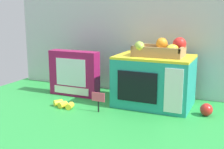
{
  "coord_description": "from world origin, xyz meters",
  "views": [
    {
      "loc": [
        0.61,
        -1.46,
        0.5
      ],
      "look_at": [
        -0.05,
        0.02,
        0.15
      ],
      "focal_mm": 47.76,
      "sensor_mm": 36.0,
      "label": 1
    }
  ],
  "objects": [
    {
      "name": "display_back_panel",
      "position": [
        0.0,
        0.24,
        0.35
      ],
      "size": [
        1.61,
        0.03,
        0.71
      ],
      "primitive_type": "cube",
      "color": "#B7BABF",
      "rests_on": "ground"
    },
    {
      "name": "food_groups_crate",
      "position": [
        0.22,
        0.03,
        0.3
      ],
      "size": [
        0.26,
        0.18,
        0.1
      ],
      "color": "#A37F51",
      "rests_on": "toy_microwave"
    },
    {
      "name": "toy_microwave",
      "position": [
        0.19,
        0.02,
        0.13
      ],
      "size": [
        0.39,
        0.28,
        0.27
      ],
      "color": "teal",
      "rests_on": "ground"
    },
    {
      "name": "ground_plane",
      "position": [
        0.0,
        0.0,
        0.0
      ],
      "size": [
        1.7,
        1.7,
        0.0
      ],
      "primitive_type": "plane",
      "color": "green",
      "rests_on": "ground"
    },
    {
      "name": "price_sign",
      "position": [
        -0.03,
        -0.2,
        0.07
      ],
      "size": [
        0.07,
        0.01,
        0.1
      ],
      "color": "black",
      "rests_on": "ground"
    },
    {
      "name": "cookie_set_box",
      "position": [
        -0.29,
        0.01,
        0.13
      ],
      "size": [
        0.3,
        0.08,
        0.26
      ],
      "color": "#99144C",
      "rests_on": "ground"
    },
    {
      "name": "loose_toy_banana",
      "position": [
        -0.23,
        -0.21,
        0.02
      ],
      "size": [
        0.13,
        0.07,
        0.03
      ],
      "color": "yellow",
      "rests_on": "ground"
    },
    {
      "name": "loose_toy_apple",
      "position": [
        0.47,
        -0.03,
        0.03
      ],
      "size": [
        0.06,
        0.06,
        0.06
      ],
      "primitive_type": "sphere",
      "color": "red",
      "rests_on": "ground"
    }
  ]
}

